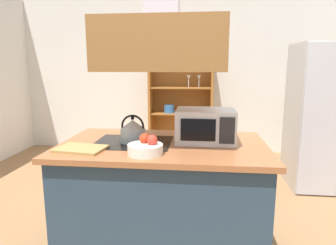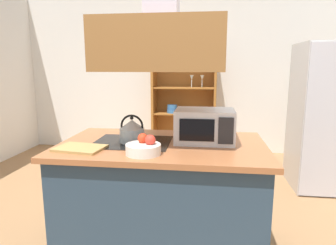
% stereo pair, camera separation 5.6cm
% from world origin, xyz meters
% --- Properties ---
extents(ground_plane, '(7.80, 7.80, 0.00)m').
position_xyz_m(ground_plane, '(0.00, 0.00, 0.00)').
color(ground_plane, '#936A45').
extents(wall_back, '(6.00, 0.12, 2.70)m').
position_xyz_m(wall_back, '(0.00, 3.00, 1.35)').
color(wall_back, silver).
rests_on(wall_back, ground).
extents(kitchen_island, '(1.60, 0.99, 0.90)m').
position_xyz_m(kitchen_island, '(-0.07, -0.06, 0.45)').
color(kitchen_island, '#273B4D').
rests_on(kitchen_island, ground).
extents(range_hood, '(0.90, 0.70, 1.24)m').
position_xyz_m(range_hood, '(-0.07, -0.06, 1.75)').
color(range_hood, brown).
extents(refrigerator, '(0.90, 0.77, 1.77)m').
position_xyz_m(refrigerator, '(1.80, 1.49, 0.88)').
color(refrigerator, beige).
rests_on(refrigerator, ground).
extents(dish_cabinet, '(1.07, 0.40, 1.75)m').
position_xyz_m(dish_cabinet, '(-0.12, 2.78, 0.77)').
color(dish_cabinet, '#A16228').
rests_on(dish_cabinet, ground).
extents(kettle, '(0.20, 0.20, 0.22)m').
position_xyz_m(kettle, '(-0.31, -0.06, 0.99)').
color(kettle, '#AEBEC5').
rests_on(kettle, kitchen_island).
extents(cutting_board, '(0.37, 0.29, 0.02)m').
position_xyz_m(cutting_board, '(-0.63, -0.31, 0.91)').
color(cutting_board, '#A9894C').
rests_on(cutting_board, kitchen_island).
extents(microwave, '(0.46, 0.35, 0.26)m').
position_xyz_m(microwave, '(0.26, 0.03, 1.03)').
color(microwave, silver).
rests_on(microwave, kitchen_island).
extents(fruit_bowl, '(0.24, 0.24, 0.14)m').
position_xyz_m(fruit_bowl, '(-0.15, -0.36, 0.95)').
color(fruit_bowl, silver).
rests_on(fruit_bowl, kitchen_island).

